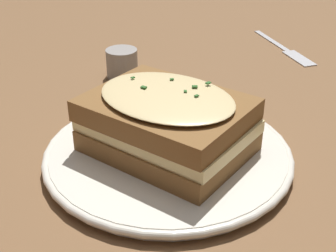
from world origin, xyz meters
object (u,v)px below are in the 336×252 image
(sandwich, at_px, (167,122))
(condiment_pot, at_px, (122,63))
(fork, at_px, (288,51))
(dinner_plate, at_px, (168,154))

(sandwich, height_order, condiment_pot, sandwich)
(fork, bearing_deg, sandwich, 40.74)
(fork, relative_size, condiment_pot, 3.92)
(sandwich, distance_m, condiment_pot, 0.23)
(sandwich, xyz_separation_m, condiment_pot, (0.06, -0.22, -0.02))
(sandwich, distance_m, fork, 0.37)
(condiment_pot, bearing_deg, dinner_plate, 104.72)
(dinner_plate, relative_size, fork, 1.45)
(sandwich, relative_size, fork, 1.10)
(fork, distance_m, condiment_pot, 0.28)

